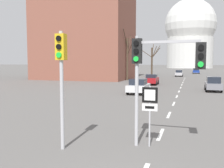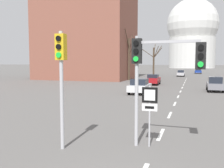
% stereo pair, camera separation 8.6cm
% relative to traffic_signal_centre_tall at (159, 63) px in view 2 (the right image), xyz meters
% --- Properties ---
extents(lane_stripe_1, '(0.16, 2.00, 0.01)m').
position_rel_traffic_signal_centre_tall_xyz_m(lane_stripe_1, '(-0.11, 1.86, -3.25)').
color(lane_stripe_1, silver).
rests_on(lane_stripe_1, ground_plane).
extents(lane_stripe_2, '(0.16, 2.00, 0.01)m').
position_rel_traffic_signal_centre_tall_xyz_m(lane_stripe_2, '(-0.11, 6.36, -3.25)').
color(lane_stripe_2, silver).
rests_on(lane_stripe_2, ground_plane).
extents(lane_stripe_3, '(0.16, 2.00, 0.01)m').
position_rel_traffic_signal_centre_tall_xyz_m(lane_stripe_3, '(-0.11, 10.86, -3.25)').
color(lane_stripe_3, silver).
rests_on(lane_stripe_3, ground_plane).
extents(lane_stripe_4, '(0.16, 2.00, 0.01)m').
position_rel_traffic_signal_centre_tall_xyz_m(lane_stripe_4, '(-0.11, 15.36, -3.25)').
color(lane_stripe_4, silver).
rests_on(lane_stripe_4, ground_plane).
extents(lane_stripe_5, '(0.16, 2.00, 0.01)m').
position_rel_traffic_signal_centre_tall_xyz_m(lane_stripe_5, '(-0.11, 19.86, -3.25)').
color(lane_stripe_5, silver).
rests_on(lane_stripe_5, ground_plane).
extents(lane_stripe_6, '(0.16, 2.00, 0.01)m').
position_rel_traffic_signal_centre_tall_xyz_m(lane_stripe_6, '(-0.11, 24.36, -3.25)').
color(lane_stripe_6, silver).
rests_on(lane_stripe_6, ground_plane).
extents(lane_stripe_7, '(0.16, 2.00, 0.01)m').
position_rel_traffic_signal_centre_tall_xyz_m(lane_stripe_7, '(-0.11, 28.86, -3.25)').
color(lane_stripe_7, silver).
rests_on(lane_stripe_7, ground_plane).
extents(lane_stripe_8, '(0.16, 2.00, 0.01)m').
position_rel_traffic_signal_centre_tall_xyz_m(lane_stripe_8, '(-0.11, 33.36, -3.25)').
color(lane_stripe_8, silver).
rests_on(lane_stripe_8, ground_plane).
extents(lane_stripe_9, '(0.16, 2.00, 0.01)m').
position_rel_traffic_signal_centre_tall_xyz_m(lane_stripe_9, '(-0.11, 37.86, -3.25)').
color(lane_stripe_9, silver).
rests_on(lane_stripe_9, ground_plane).
extents(lane_stripe_10, '(0.16, 2.00, 0.01)m').
position_rel_traffic_signal_centre_tall_xyz_m(lane_stripe_10, '(-0.11, 42.36, -3.25)').
color(lane_stripe_10, silver).
rests_on(lane_stripe_10, ground_plane).
extents(lane_stripe_11, '(0.16, 2.00, 0.01)m').
position_rel_traffic_signal_centre_tall_xyz_m(lane_stripe_11, '(-0.11, 46.86, -3.25)').
color(lane_stripe_11, silver).
rests_on(lane_stripe_11, ground_plane).
extents(traffic_signal_centre_tall, '(2.68, 0.34, 4.30)m').
position_rel_traffic_signal_centre_tall_xyz_m(traffic_signal_centre_tall, '(0.00, 0.00, 0.00)').
color(traffic_signal_centre_tall, '#B2B2B7').
rests_on(traffic_signal_centre_tall, ground_plane).
extents(traffic_signal_near_left, '(0.36, 0.34, 4.44)m').
position_rel_traffic_signal_centre_tall_xyz_m(traffic_signal_near_left, '(-3.44, -1.24, -0.15)').
color(traffic_signal_near_left, '#B2B2B7').
rests_on(traffic_signal_near_left, ground_plane).
extents(route_sign_post, '(0.60, 0.08, 2.39)m').
position_rel_traffic_signal_centre_tall_xyz_m(route_sign_post, '(-0.33, 0.02, -1.64)').
color(route_sign_post, '#B2B2B7').
rests_on(route_sign_post, ground_plane).
extents(sedan_near_left, '(1.76, 4.22, 1.55)m').
position_rel_traffic_signal_centre_tall_xyz_m(sedan_near_left, '(-1.60, 52.60, -2.47)').
color(sedan_near_left, '#B7B7BC').
rests_on(sedan_near_left, ground_plane).
extents(sedan_near_right, '(1.74, 4.12, 1.70)m').
position_rel_traffic_signal_centre_tall_xyz_m(sedan_near_right, '(3.63, 21.34, -2.42)').
color(sedan_near_right, slate).
rests_on(sedan_near_right, ground_plane).
extents(sedan_mid_centre, '(1.81, 3.82, 1.59)m').
position_rel_traffic_signal_centre_tall_xyz_m(sedan_mid_centre, '(-4.43, 27.70, -2.44)').
color(sedan_mid_centre, maroon).
rests_on(sedan_mid_centre, ground_plane).
extents(sedan_far_left, '(1.97, 4.00, 1.61)m').
position_rel_traffic_signal_centre_tall_xyz_m(sedan_far_left, '(-4.13, 16.46, -2.45)').
color(sedan_far_left, silver).
rests_on(sedan_far_left, ground_plane).
extents(sedan_far_right, '(1.96, 4.43, 1.64)m').
position_rel_traffic_signal_centre_tall_xyz_m(sedan_far_right, '(2.59, 70.60, -2.43)').
color(sedan_far_right, navy).
rests_on(sedan_far_right, ground_plane).
extents(bare_tree_left_near, '(5.14, 3.59, 8.15)m').
position_rel_traffic_signal_centre_tall_xyz_m(bare_tree_left_near, '(-8.38, 54.32, 0.88)').
color(bare_tree_left_near, '#473828').
rests_on(bare_tree_left_near, ground_plane).
extents(bare_tree_left_far, '(2.57, 4.73, 10.42)m').
position_rel_traffic_signal_centre_tall_xyz_m(bare_tree_left_far, '(-10.40, 36.20, 1.47)').
color(bare_tree_left_far, '#473828').
rests_on(bare_tree_left_far, ground_plane).
extents(capitol_dome, '(31.17, 31.17, 44.03)m').
position_rel_traffic_signal_centre_tall_xyz_m(capitol_dome, '(-0.11, 155.81, 18.19)').
color(capitol_dome, silver).
rests_on(capitol_dome, ground_plane).
extents(apartment_block_left, '(18.00, 14.00, 20.10)m').
position_rel_traffic_signal_centre_tall_xyz_m(apartment_block_left, '(-19.68, 38.14, 6.79)').
color(apartment_block_left, brown).
rests_on(apartment_block_left, ground_plane).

